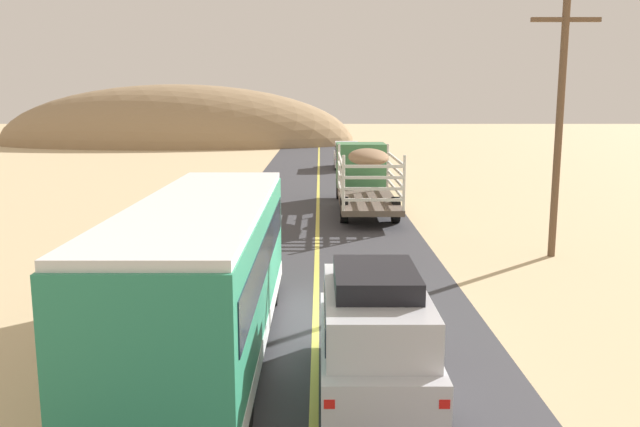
% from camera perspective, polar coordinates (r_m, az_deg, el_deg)
% --- Properties ---
extents(ground_plane, '(240.00, 240.00, 0.00)m').
position_cam_1_polar(ground_plane, '(16.25, -0.09, -8.72)').
color(ground_plane, '#CCB284').
extents(road_surface, '(8.00, 120.00, 0.02)m').
position_cam_1_polar(road_surface, '(16.25, -0.09, -8.68)').
color(road_surface, '#38383D').
rests_on(road_surface, ground).
extents(road_centre_line, '(0.16, 117.60, 0.00)m').
position_cam_1_polar(road_centre_line, '(16.24, -0.09, -8.64)').
color(road_centre_line, '#D8CC4C').
rests_on(road_centre_line, road_surface).
extents(suv_near, '(1.90, 4.62, 2.29)m').
position_cam_1_polar(suv_near, '(11.77, 5.05, -10.25)').
color(suv_near, silver).
rests_on(suv_near, road_surface).
extents(livestock_truck, '(2.53, 9.70, 3.02)m').
position_cam_1_polar(livestock_truck, '(32.02, 4.07, 3.85)').
color(livestock_truck, '#3F7F4C').
rests_on(livestock_truck, road_surface).
extents(bus, '(2.54, 10.00, 3.21)m').
position_cam_1_polar(bus, '(13.47, -9.74, -5.08)').
color(bus, '#2D8C66').
rests_on(bus, road_surface).
extents(car_far, '(1.90, 4.62, 1.93)m').
position_cam_1_polar(car_far, '(49.35, 2.65, 5.21)').
color(car_far, silver).
rests_on(car_far, road_surface).
extents(power_pole_near, '(2.20, 0.24, 8.26)m').
position_cam_1_polar(power_pole_near, '(22.72, 20.42, 7.39)').
color(power_pole_near, brown).
rests_on(power_pole_near, ground).
extents(distant_hill, '(40.76, 19.43, 13.56)m').
position_cam_1_polar(distant_hill, '(77.73, -12.01, 5.96)').
color(distant_hill, '#997C5A').
rests_on(distant_hill, ground).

